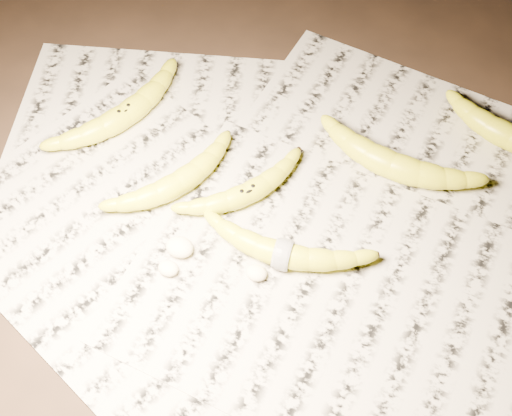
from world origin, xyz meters
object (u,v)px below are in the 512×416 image
(banana_upper_b, at_px, (511,136))
(banana_left_a, at_px, (124,114))
(banana_center, at_px, (247,192))
(banana_taped, at_px, (283,253))
(banana_left_b, at_px, (178,182))
(banana_upper_a, at_px, (393,164))

(banana_upper_b, bearing_deg, banana_left_a, -151.86)
(banana_center, height_order, banana_upper_b, banana_upper_b)
(banana_center, distance_m, banana_taped, 0.11)
(banana_left_b, height_order, banana_upper_b, banana_upper_b)
(banana_left_a, distance_m, banana_taped, 0.33)
(banana_taped, bearing_deg, banana_left_b, 157.87)
(banana_left_b, bearing_deg, banana_center, -46.22)
(banana_left_b, relative_size, banana_upper_a, 0.86)
(banana_left_a, bearing_deg, banana_upper_a, -57.13)
(banana_center, bearing_deg, banana_upper_a, -17.17)
(banana_center, bearing_deg, banana_left_b, 140.94)
(banana_center, distance_m, banana_upper_a, 0.21)
(banana_taped, height_order, banana_upper_b, banana_upper_b)
(banana_left_a, distance_m, banana_upper_b, 0.57)
(banana_left_b, bearing_deg, banana_taped, -75.05)
(banana_left_a, height_order, banana_center, banana_left_a)
(banana_left_b, relative_size, banana_taped, 0.89)
(banana_left_a, height_order, banana_taped, banana_left_a)
(banana_left_b, height_order, banana_upper_a, banana_upper_a)
(banana_left_b, bearing_deg, banana_left_a, 88.45)
(banana_left_a, bearing_deg, banana_center, -80.84)
(banana_upper_a, relative_size, banana_upper_b, 1.11)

